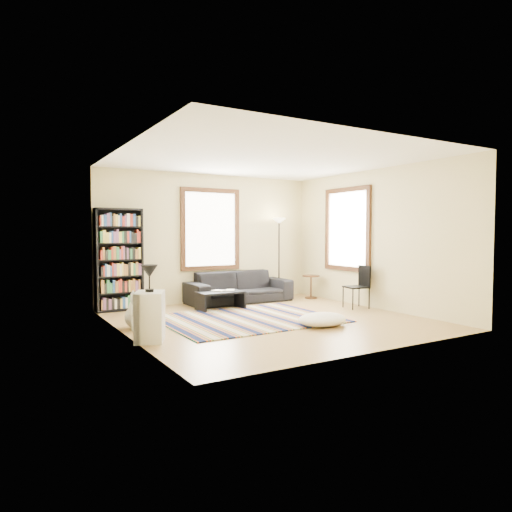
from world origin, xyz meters
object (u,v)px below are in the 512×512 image
floor_cushion (322,319)px  floor_lamp (279,258)px  sofa (239,287)px  folding_chair (356,287)px  bookshelf (119,260)px  dog (137,309)px  coffee_table (220,300)px  side_table (311,287)px  white_cabinet (150,317)px

floor_cushion → floor_lamp: (1.14, 3.01, 0.82)m
sofa → folding_chair: 2.52m
sofa → floor_lamp: 1.26m
bookshelf → dog: (-0.17, -1.82, -0.69)m
sofa → dog: sofa is taller
coffee_table → folding_chair: bearing=-27.5°
floor_lamp → side_table: bearing=-35.9°
bookshelf → folding_chair: 4.75m
floor_lamp → folding_chair: 2.12m
sofa → coffee_table: (-0.76, -0.62, -0.16)m
bookshelf → floor_lamp: size_ratio=1.08×
floor_cushion → floor_lamp: size_ratio=0.46×
floor_cushion → folding_chair: 2.00m
floor_lamp → folding_chair: size_ratio=2.16×
coffee_table → floor_lamp: size_ratio=0.48×
floor_cushion → white_cabinet: size_ratio=1.23×
folding_chair → dog: bearing=-174.5°
floor_cushion → dog: bearing=153.0°
floor_cushion → coffee_table: bearing=107.9°
folding_chair → dog: size_ratio=1.40×
side_table → floor_lamp: bearing=144.1°
sofa → coffee_table: 1.00m
coffee_table → side_table: (2.48, 0.29, 0.09)m
side_table → dog: dog is taller
sofa → floor_lamp: bearing=4.7°
side_table → dog: (-4.41, -1.21, 0.04)m
floor_lamp → white_cabinet: (-3.90, -2.60, -0.58)m
folding_chair → sofa: bearing=141.3°
folding_chair → white_cabinet: 4.49m
coffee_table → dog: (-1.93, -0.93, 0.13)m
white_cabinet → coffee_table: bearing=67.7°
folding_chair → floor_cushion: bearing=-139.0°
coffee_table → bookshelf: bearing=153.1°
side_table → bookshelf: bearing=171.9°
sofa → floor_lamp: size_ratio=1.24×
coffee_table → sofa: bearing=39.2°
bookshelf → side_table: bearing=-8.1°
floor_cushion → dog: dog is taller
white_cabinet → floor_lamp: bearing=58.5°
floor_lamp → dog: size_ratio=3.04×
coffee_table → floor_lamp: (1.88, 0.72, 0.75)m
coffee_table → white_cabinet: bearing=-137.1°
floor_cushion → sofa: bearing=89.5°
sofa → white_cabinet: white_cabinet is taller
floor_cushion → white_cabinet: bearing=171.6°
bookshelf → side_table: bookshelf is taller
coffee_table → floor_cushion: bearing=-72.1°
sofa → floor_cushion: size_ratio=2.68×
bookshelf → dog: size_ratio=3.27×
sofa → side_table: 1.75m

